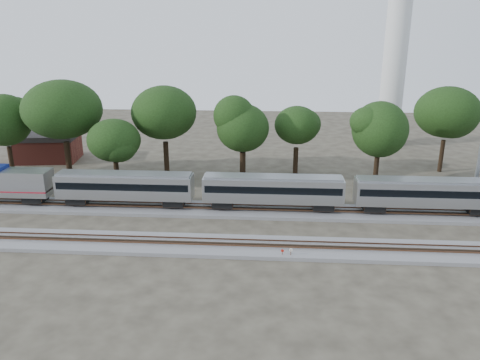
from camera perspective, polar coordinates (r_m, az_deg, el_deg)
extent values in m
plane|color=#383328|center=(52.22, -1.50, -6.32)|extent=(160.00, 160.00, 0.00)
cube|color=slate|center=(57.64, -0.94, -3.68)|extent=(160.00, 5.00, 0.40)
cube|color=brown|center=(56.81, -1.01, -3.53)|extent=(160.00, 0.08, 0.15)
cube|color=brown|center=(58.14, -0.88, -3.01)|extent=(160.00, 0.08, 0.15)
cube|color=slate|center=(48.53, -1.95, -8.04)|extent=(160.00, 5.00, 0.40)
cube|color=brown|center=(47.69, -2.05, -7.93)|extent=(160.00, 0.08, 0.15)
cube|color=brown|center=(48.98, -1.87, -7.20)|extent=(160.00, 0.08, 0.15)
cube|color=#A9ACB0|center=(65.11, -26.21, -0.23)|extent=(10.24, 2.90, 3.19)
cube|color=maroon|center=(65.93, -26.98, -0.89)|extent=(12.56, 2.94, 0.17)
cube|color=black|center=(64.30, -23.68, -2.01)|extent=(2.51, 2.12, 0.87)
cube|color=#A9ACB0|center=(59.23, -13.85, -0.69)|extent=(16.81, 2.90, 2.90)
cube|color=black|center=(59.14, -13.87, -0.42)|extent=(16.23, 2.95, 0.87)
cube|color=gray|center=(58.78, -13.96, 0.69)|extent=(16.42, 2.32, 0.34)
cube|color=black|center=(61.93, -19.09, -2.20)|extent=(2.51, 2.12, 0.87)
cube|color=black|center=(58.31, -8.00, -2.59)|extent=(2.51, 2.12, 0.87)
cube|color=#A9ACB0|center=(56.46, 4.03, -1.12)|extent=(16.81, 2.90, 2.90)
cube|color=black|center=(56.36, 4.04, -0.84)|extent=(16.23, 2.95, 0.87)
cube|color=gray|center=(55.99, 4.06, 0.33)|extent=(16.42, 2.32, 0.34)
cube|color=black|center=(57.40, -2.10, -2.76)|extent=(2.51, 2.12, 0.87)
cube|color=black|center=(57.46, 10.08, -3.02)|extent=(2.51, 2.12, 0.87)
cube|color=#A9ACB0|center=(59.40, 21.86, -1.44)|extent=(16.81, 2.90, 2.90)
cube|color=black|center=(59.31, 21.89, -1.17)|extent=(16.23, 2.95, 0.87)
cube|color=gray|center=(58.95, 22.03, -0.06)|extent=(16.42, 2.32, 0.34)
cube|color=black|center=(58.43, 15.96, -3.09)|extent=(2.51, 2.12, 0.87)
cube|color=black|center=(62.16, 27.00, -3.15)|extent=(2.51, 2.12, 0.87)
cylinder|color=#512D19|center=(46.54, 5.18, -9.00)|extent=(0.06, 0.06, 0.85)
cylinder|color=#AC140C|center=(46.37, 5.19, -8.59)|extent=(0.30, 0.08, 0.30)
cylinder|color=#512D19|center=(46.49, 6.20, -8.96)|extent=(0.07, 0.07, 1.00)
cylinder|color=silver|center=(46.29, 6.22, -8.47)|extent=(0.36, 0.09, 0.36)
cube|color=#512D19|center=(47.16, 7.03, -9.06)|extent=(0.55, 0.39, 0.30)
cylinder|color=silver|center=(93.56, 18.30, 13.22)|extent=(4.32, 4.32, 30.21)
cone|color=silver|center=(95.33, 17.54, 5.46)|extent=(6.91, 6.91, 4.32)
cube|color=gray|center=(64.62, 26.96, 0.90)|extent=(0.36, 0.36, 9.31)
cube|color=maroon|center=(86.10, -22.26, 3.49)|extent=(10.25, 7.78, 3.80)
cube|color=black|center=(85.60, -22.45, 5.00)|extent=(10.47, 8.00, 0.85)
cylinder|color=black|center=(78.63, -26.10, 2.03)|extent=(0.70, 0.70, 4.67)
ellipsoid|color=black|center=(77.33, -26.75, 6.54)|extent=(8.80, 8.80, 7.48)
cylinder|color=black|center=(74.22, -20.19, 2.29)|extent=(0.70, 0.70, 5.60)
ellipsoid|color=black|center=(72.67, -20.84, 8.06)|extent=(10.56, 10.56, 8.98)
cylinder|color=black|center=(68.11, -14.78, 0.62)|extent=(0.70, 0.70, 3.68)
ellipsoid|color=black|center=(66.84, -15.12, 4.71)|extent=(6.94, 6.94, 5.90)
cylinder|color=black|center=(72.23, -8.96, 2.61)|extent=(0.70, 0.70, 5.19)
ellipsoid|color=black|center=(70.71, -9.24, 8.13)|extent=(9.80, 9.80, 8.33)
cylinder|color=black|center=(69.04, 0.33, 1.70)|extent=(0.70, 0.70, 4.24)
ellipsoid|color=black|center=(67.65, 0.34, 6.38)|extent=(7.99, 7.99, 6.79)
cylinder|color=black|center=(72.71, 6.79, 2.36)|extent=(0.70, 0.70, 4.10)
ellipsoid|color=black|center=(71.42, 6.96, 6.67)|extent=(7.74, 7.74, 6.58)
cylinder|color=black|center=(68.22, 16.21, 0.90)|extent=(0.70, 0.70, 4.53)
ellipsoid|color=black|center=(66.75, 16.67, 5.95)|extent=(8.55, 8.55, 7.27)
cylinder|color=black|center=(79.59, 23.33, 2.72)|extent=(0.70, 0.70, 5.05)
ellipsoid|color=black|center=(78.23, 23.95, 7.57)|extent=(9.53, 9.53, 8.10)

